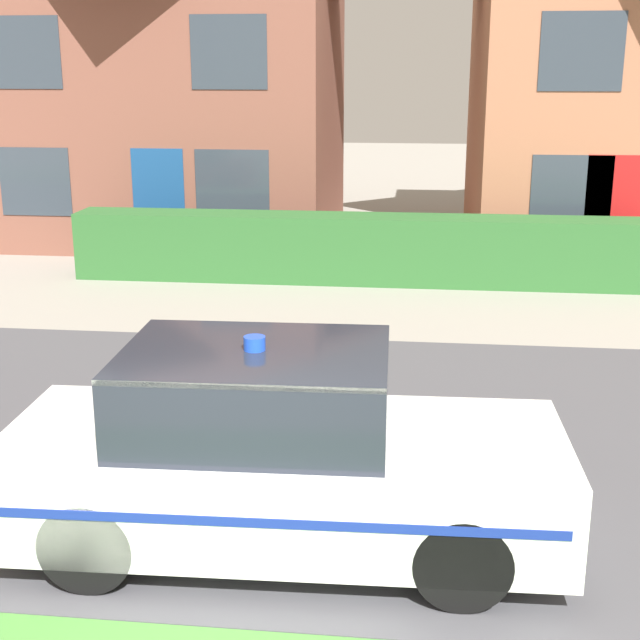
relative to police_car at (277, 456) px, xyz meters
The scene contains 4 objects.
road_strip 2.28m from the police_car, 92.04° to the left, with size 28.00×6.51×0.01m, color #4C4C51.
garden_hedge 8.87m from the police_car, 89.66° to the left, with size 9.96×0.88×1.14m, color #2D662D.
police_car is the anchor object (origin of this frame).
house_left 14.26m from the police_car, 108.56° to the left, with size 7.35×6.06×7.37m.
Camera 1 is at (1.10, -3.99, 3.57)m, focal length 50.00 mm.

